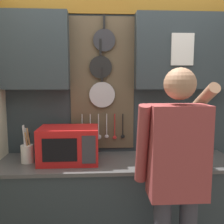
% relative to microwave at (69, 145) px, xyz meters
% --- Properties ---
extents(base_cabinet_counter, '(2.12, 0.60, 0.90)m').
position_rel_microwave_xyz_m(base_cabinet_counter, '(0.43, 0.01, -0.61)').
color(base_cabinet_counter, '#2D383D').
rests_on(base_cabinet_counter, ground_plane).
extents(back_wall_unit, '(2.69, 0.22, 2.51)m').
position_rel_microwave_xyz_m(back_wall_unit, '(0.45, 0.28, 0.47)').
color(back_wall_unit, '#2D383D').
rests_on(back_wall_unit, ground_plane).
extents(microwave, '(0.51, 0.35, 0.31)m').
position_rel_microwave_xyz_m(microwave, '(0.00, 0.00, 0.00)').
color(microwave, red).
rests_on(microwave, base_cabinet_counter).
extents(knife_block, '(0.11, 0.15, 0.28)m').
position_rel_microwave_xyz_m(knife_block, '(0.88, 0.00, -0.06)').
color(knife_block, brown).
rests_on(knife_block, base_cabinet_counter).
extents(utensil_crock, '(0.11, 0.11, 0.33)m').
position_rel_microwave_xyz_m(utensil_crock, '(-0.37, 0.00, -0.06)').
color(utensil_crock, white).
rests_on(utensil_crock, base_cabinet_counter).
extents(person, '(0.54, 0.62, 1.70)m').
position_rel_microwave_xyz_m(person, '(0.78, -0.57, -0.04)').
color(person, '#383842').
rests_on(person, ground_plane).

